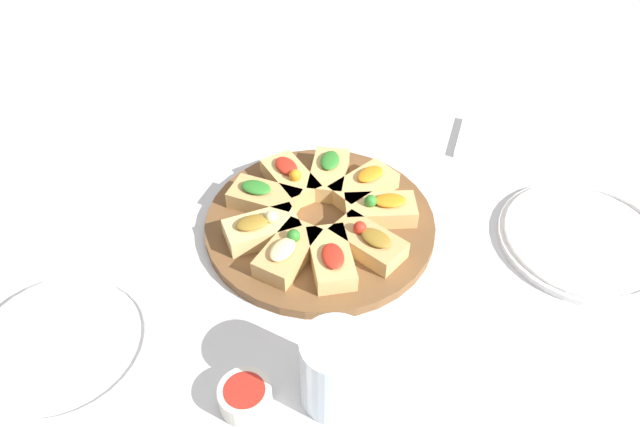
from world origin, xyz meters
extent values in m
plane|color=silver|center=(0.00, 0.00, 0.00)|extent=(3.00, 3.00, 0.00)
cylinder|color=brown|center=(0.00, 0.00, 0.01)|extent=(0.35, 0.35, 0.02)
cube|color=tan|center=(-0.06, 0.07, 0.03)|extent=(0.11, 0.11, 0.03)
ellipsoid|color=olive|center=(-0.07, 0.08, 0.05)|extent=(0.06, 0.06, 0.01)
sphere|color=red|center=(-0.05, 0.05, 0.05)|extent=(0.02, 0.02, 0.02)
cube|color=tan|center=(-0.09, 0.00, 0.03)|extent=(0.11, 0.06, 0.03)
ellipsoid|color=orange|center=(-0.11, 0.00, 0.05)|extent=(0.05, 0.03, 0.01)
sphere|color=#2D7A28|center=(-0.08, 0.00, 0.05)|extent=(0.02, 0.02, 0.02)
cube|color=tan|center=(-0.07, -0.06, 0.03)|extent=(0.12, 0.11, 0.03)
ellipsoid|color=orange|center=(-0.08, -0.06, 0.05)|extent=(0.06, 0.05, 0.01)
cube|color=tan|center=(-0.02, -0.09, 0.03)|extent=(0.08, 0.12, 0.03)
ellipsoid|color=#2D7A28|center=(-0.02, -0.10, 0.05)|extent=(0.04, 0.05, 0.01)
cube|color=tan|center=(0.04, -0.08, 0.03)|extent=(0.10, 0.12, 0.03)
ellipsoid|color=red|center=(0.05, -0.09, 0.05)|extent=(0.05, 0.06, 0.01)
sphere|color=orange|center=(0.03, -0.07, 0.05)|extent=(0.02, 0.02, 0.02)
cube|color=tan|center=(0.08, -0.04, 0.03)|extent=(0.12, 0.10, 0.03)
ellipsoid|color=#2D7A28|center=(0.09, -0.05, 0.05)|extent=(0.06, 0.05, 0.01)
cube|color=#DBB775|center=(0.09, 0.03, 0.03)|extent=(0.12, 0.08, 0.03)
ellipsoid|color=olive|center=(0.10, 0.03, 0.05)|extent=(0.05, 0.04, 0.01)
sphere|color=beige|center=(0.07, 0.02, 0.05)|extent=(0.02, 0.02, 0.02)
cube|color=tan|center=(0.05, 0.08, 0.03)|extent=(0.11, 0.12, 0.03)
ellipsoid|color=beige|center=(0.06, 0.09, 0.05)|extent=(0.05, 0.06, 0.01)
sphere|color=#2D7A28|center=(0.04, 0.06, 0.05)|extent=(0.02, 0.02, 0.02)
cube|color=tan|center=(-0.01, 0.09, 0.03)|extent=(0.06, 0.11, 0.03)
ellipsoid|color=red|center=(-0.01, 0.10, 0.05)|extent=(0.03, 0.05, 0.01)
cylinder|color=white|center=(-0.39, 0.06, 0.01)|extent=(0.26, 0.26, 0.01)
torus|color=white|center=(-0.39, 0.06, 0.01)|extent=(0.24, 0.24, 0.01)
cylinder|color=white|center=(0.35, 0.19, 0.01)|extent=(0.24, 0.24, 0.01)
torus|color=white|center=(0.35, 0.19, 0.01)|extent=(0.22, 0.22, 0.01)
cylinder|color=silver|center=(0.01, 0.29, 0.05)|extent=(0.08, 0.08, 0.11)
cube|color=white|center=(-0.33, -0.18, 0.01)|extent=(0.17, 0.16, 0.01)
cylinder|color=silver|center=(0.11, 0.29, 0.02)|extent=(0.06, 0.06, 0.03)
cylinder|color=#B22319|center=(0.11, 0.29, 0.03)|extent=(0.05, 0.05, 0.01)
camera|label=1|loc=(0.05, 0.68, 0.68)|focal=35.00mm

